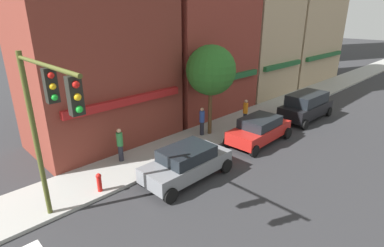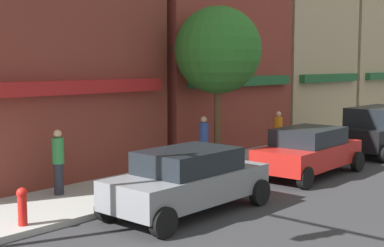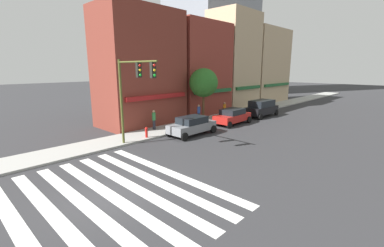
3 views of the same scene
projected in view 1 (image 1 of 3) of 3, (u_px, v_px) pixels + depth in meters
The scene contains 10 objects.
storefront_row at pixel (241, 31), 24.95m from camera, with size 33.50×5.30×13.22m.
traffic_signal at pixel (46, 115), 8.92m from camera, with size 0.32×4.32×6.23m.
sedan_grey at pixel (187, 163), 13.80m from camera, with size 4.40×2.02×1.59m.
sedan_red at pixel (259, 129), 17.71m from camera, with size 4.45×2.02×1.59m.
suv_black at pixel (306, 106), 21.56m from camera, with size 4.73×2.12×1.94m.
pedestrian_green_top at pixel (120, 144), 15.16m from camera, with size 0.32×0.32×1.77m.
pedestrian_blue_shirt at pixel (202, 121), 18.42m from camera, with size 0.32×0.32×1.77m.
pedestrian_orange_vest at pixel (245, 112), 20.04m from camera, with size 0.32×0.32×1.77m.
fire_hydrant at pixel (99, 181), 12.69m from camera, with size 0.24×0.24×0.84m.
street_tree at pixel (211, 71), 17.58m from camera, with size 2.96×2.96×5.48m.
Camera 1 is at (1.84, -4.22, 7.35)m, focal length 28.00 mm.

